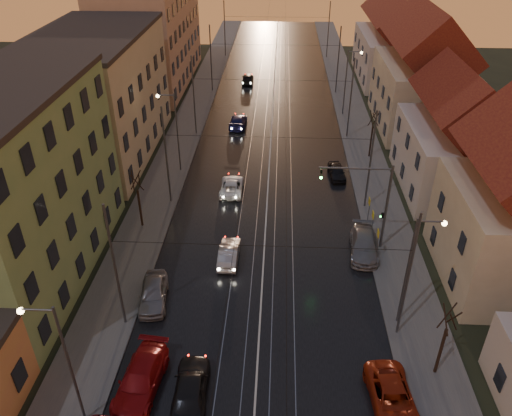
% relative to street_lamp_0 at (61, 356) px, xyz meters
% --- Properties ---
extents(road, '(16.00, 120.00, 0.04)m').
position_rel_street_lamp_0_xyz_m(road, '(9.10, 38.00, -4.87)').
color(road, black).
rests_on(road, ground).
extents(sidewalk_left, '(4.00, 120.00, 0.15)m').
position_rel_street_lamp_0_xyz_m(sidewalk_left, '(-0.90, 38.00, -4.81)').
color(sidewalk_left, '#4C4C4C').
rests_on(sidewalk_left, ground).
extents(sidewalk_right, '(4.00, 120.00, 0.15)m').
position_rel_street_lamp_0_xyz_m(sidewalk_right, '(19.10, 38.00, -4.81)').
color(sidewalk_right, '#4C4C4C').
rests_on(sidewalk_right, ground).
extents(tram_rail_0, '(0.06, 120.00, 0.03)m').
position_rel_street_lamp_0_xyz_m(tram_rail_0, '(6.90, 38.00, -4.83)').
color(tram_rail_0, gray).
rests_on(tram_rail_0, road).
extents(tram_rail_1, '(0.06, 120.00, 0.03)m').
position_rel_street_lamp_0_xyz_m(tram_rail_1, '(8.33, 38.00, -4.83)').
color(tram_rail_1, gray).
rests_on(tram_rail_1, road).
extents(tram_rail_2, '(0.06, 120.00, 0.03)m').
position_rel_street_lamp_0_xyz_m(tram_rail_2, '(9.87, 38.00, -4.83)').
color(tram_rail_2, gray).
rests_on(tram_rail_2, road).
extents(tram_rail_3, '(0.06, 120.00, 0.03)m').
position_rel_street_lamp_0_xyz_m(tram_rail_3, '(11.30, 38.00, -4.83)').
color(tram_rail_3, gray).
rests_on(tram_rail_3, road).
extents(apartment_left_1, '(10.00, 18.00, 13.00)m').
position_rel_street_lamp_0_xyz_m(apartment_left_1, '(-8.40, 12.00, 1.61)').
color(apartment_left_1, '#638D5A').
rests_on(apartment_left_1, ground).
extents(apartment_left_2, '(10.00, 20.00, 12.00)m').
position_rel_street_lamp_0_xyz_m(apartment_left_2, '(-8.40, 32.00, 1.11)').
color(apartment_left_2, tan).
rests_on(apartment_left_2, ground).
extents(apartment_left_3, '(10.00, 24.00, 14.00)m').
position_rel_street_lamp_0_xyz_m(apartment_left_3, '(-8.40, 56.00, 2.11)').
color(apartment_left_3, tan).
rests_on(apartment_left_3, ground).
extents(house_right_2, '(9.18, 12.24, 9.20)m').
position_rel_street_lamp_0_xyz_m(house_right_2, '(26.10, 26.00, -0.24)').
color(house_right_2, silver).
rests_on(house_right_2, ground).
extents(house_right_3, '(9.18, 14.28, 11.50)m').
position_rel_street_lamp_0_xyz_m(house_right_3, '(26.10, 41.00, 0.92)').
color(house_right_3, '#C4B797').
rests_on(house_right_3, ground).
extents(house_right_4, '(9.18, 16.32, 10.00)m').
position_rel_street_lamp_0_xyz_m(house_right_4, '(26.10, 59.00, 0.16)').
color(house_right_4, silver).
rests_on(house_right_4, ground).
extents(catenary_pole_l_1, '(0.16, 0.16, 9.00)m').
position_rel_street_lamp_0_xyz_m(catenary_pole_l_1, '(0.50, 7.00, -0.39)').
color(catenary_pole_l_1, '#595B60').
rests_on(catenary_pole_l_1, ground).
extents(catenary_pole_r_1, '(0.16, 0.16, 9.00)m').
position_rel_street_lamp_0_xyz_m(catenary_pole_r_1, '(17.70, 7.00, -0.39)').
color(catenary_pole_r_1, '#595B60').
rests_on(catenary_pole_r_1, ground).
extents(catenary_pole_l_2, '(0.16, 0.16, 9.00)m').
position_rel_street_lamp_0_xyz_m(catenary_pole_l_2, '(0.50, 22.00, -0.39)').
color(catenary_pole_l_2, '#595B60').
rests_on(catenary_pole_l_2, ground).
extents(catenary_pole_r_2, '(0.16, 0.16, 9.00)m').
position_rel_street_lamp_0_xyz_m(catenary_pole_r_2, '(17.70, 22.00, -0.39)').
color(catenary_pole_r_2, '#595B60').
rests_on(catenary_pole_r_2, ground).
extents(catenary_pole_l_3, '(0.16, 0.16, 9.00)m').
position_rel_street_lamp_0_xyz_m(catenary_pole_l_3, '(0.50, 37.00, -0.39)').
color(catenary_pole_l_3, '#595B60').
rests_on(catenary_pole_l_3, ground).
extents(catenary_pole_r_3, '(0.16, 0.16, 9.00)m').
position_rel_street_lamp_0_xyz_m(catenary_pole_r_3, '(17.70, 37.00, -0.39)').
color(catenary_pole_r_3, '#595B60').
rests_on(catenary_pole_r_3, ground).
extents(catenary_pole_l_4, '(0.16, 0.16, 9.00)m').
position_rel_street_lamp_0_xyz_m(catenary_pole_l_4, '(0.50, 52.00, -0.39)').
color(catenary_pole_l_4, '#595B60').
rests_on(catenary_pole_l_4, ground).
extents(catenary_pole_r_4, '(0.16, 0.16, 9.00)m').
position_rel_street_lamp_0_xyz_m(catenary_pole_r_4, '(17.70, 52.00, -0.39)').
color(catenary_pole_r_4, '#595B60').
rests_on(catenary_pole_r_4, ground).
extents(catenary_pole_l_5, '(0.16, 0.16, 9.00)m').
position_rel_street_lamp_0_xyz_m(catenary_pole_l_5, '(0.50, 70.00, -0.39)').
color(catenary_pole_l_5, '#595B60').
rests_on(catenary_pole_l_5, ground).
extents(catenary_pole_r_5, '(0.16, 0.16, 9.00)m').
position_rel_street_lamp_0_xyz_m(catenary_pole_r_5, '(17.70, 70.00, -0.39)').
color(catenary_pole_r_5, '#595B60').
rests_on(catenary_pole_r_5, ground).
extents(street_lamp_0, '(1.75, 0.32, 8.00)m').
position_rel_street_lamp_0_xyz_m(street_lamp_0, '(0.00, 0.00, 0.00)').
color(street_lamp_0, '#595B60').
rests_on(street_lamp_0, ground).
extents(street_lamp_1, '(1.75, 0.32, 8.00)m').
position_rel_street_lamp_0_xyz_m(street_lamp_1, '(18.21, 8.00, 0.00)').
color(street_lamp_1, '#595B60').
rests_on(street_lamp_1, ground).
extents(street_lamp_2, '(1.75, 0.32, 8.00)m').
position_rel_street_lamp_0_xyz_m(street_lamp_2, '(0.00, 28.00, 0.00)').
color(street_lamp_2, '#595B60').
rests_on(street_lamp_2, ground).
extents(street_lamp_3, '(1.75, 0.32, 8.00)m').
position_rel_street_lamp_0_xyz_m(street_lamp_3, '(18.21, 44.00, 0.00)').
color(street_lamp_3, '#595B60').
rests_on(street_lamp_3, ground).
extents(traffic_light_mast, '(5.30, 0.32, 7.20)m').
position_rel_street_lamp_0_xyz_m(traffic_light_mast, '(17.10, 16.00, -0.29)').
color(traffic_light_mast, '#595B60').
rests_on(traffic_light_mast, ground).
extents(bare_tree_0, '(1.09, 1.09, 5.11)m').
position_rel_street_lamp_0_xyz_m(bare_tree_0, '(-1.09, 18.00, -2.40)').
color(bare_tree_0, black).
rests_on(bare_tree_0, ground).
extents(bare_tree_1, '(1.09, 1.09, 5.11)m').
position_rel_street_lamp_0_xyz_m(bare_tree_1, '(19.31, 4.00, -2.40)').
color(bare_tree_1, black).
rests_on(bare_tree_1, ground).
extents(bare_tree_2, '(1.09, 1.09, 5.11)m').
position_rel_street_lamp_0_xyz_m(bare_tree_2, '(19.51, 32.00, -2.40)').
color(bare_tree_2, black).
rests_on(bare_tree_2, ground).
extents(driving_car_0, '(2.02, 4.67, 1.57)m').
position_rel_street_lamp_0_xyz_m(driving_car_0, '(5.61, 1.70, -4.10)').
color(driving_car_0, black).
rests_on(driving_car_0, ground).
extents(driving_car_1, '(1.45, 4.02, 1.32)m').
position_rel_street_lamp_0_xyz_m(driving_car_1, '(6.52, 13.87, -4.23)').
color(driving_car_1, '#AAABB0').
rests_on(driving_car_1, ground).
extents(driving_car_2, '(2.02, 4.38, 1.22)m').
position_rel_street_lamp_0_xyz_m(driving_car_2, '(5.79, 24.12, -4.28)').
color(driving_car_2, white).
rests_on(driving_car_2, ground).
extents(driving_car_3, '(2.01, 4.67, 1.34)m').
position_rel_street_lamp_0_xyz_m(driving_car_3, '(5.13, 39.48, -4.22)').
color(driving_car_3, '#181A4A').
rests_on(driving_car_3, ground).
extents(driving_car_4, '(1.69, 4.09, 1.39)m').
position_rel_street_lamp_0_xyz_m(driving_car_4, '(5.23, 55.68, -4.19)').
color(driving_car_4, black).
rests_on(driving_car_4, ground).
extents(parked_left_2, '(2.60, 5.33, 1.49)m').
position_rel_street_lamp_0_xyz_m(parked_left_2, '(2.77, 2.15, -4.14)').
color(parked_left_2, maroon).
rests_on(parked_left_2, ground).
extents(parked_left_3, '(2.28, 4.54, 1.48)m').
position_rel_street_lamp_0_xyz_m(parked_left_3, '(1.89, 9.13, -4.14)').
color(parked_left_3, gray).
rests_on(parked_left_3, ground).
extents(parked_right_0, '(2.63, 5.02, 1.35)m').
position_rel_street_lamp_0_xyz_m(parked_right_0, '(16.40, 1.64, -4.21)').
color(parked_right_0, '#9C260F').
rests_on(parked_right_0, ground).
extents(parked_right_1, '(2.47, 5.17, 1.45)m').
position_rel_street_lamp_0_xyz_m(parked_right_1, '(16.70, 15.33, -4.16)').
color(parked_right_1, gray).
rests_on(parked_right_1, ground).
extents(parked_right_2, '(1.75, 3.75, 1.24)m').
position_rel_street_lamp_0_xyz_m(parked_right_2, '(15.70, 27.40, -4.26)').
color(parked_right_2, black).
rests_on(parked_right_2, ground).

